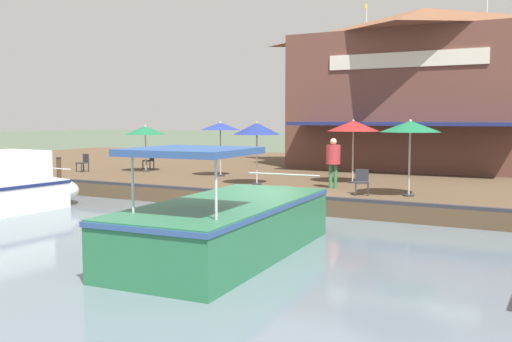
% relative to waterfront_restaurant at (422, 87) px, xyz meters
% --- Properties ---
extents(ground_plane, '(220.00, 220.00, 0.00)m').
position_rel_waterfront_restaurant_xyz_m(ground_plane, '(13.86, -1.80, -4.75)').
color(ground_plane, '#4C5B47').
extents(quay_deck, '(22.00, 56.00, 0.60)m').
position_rel_waterfront_restaurant_xyz_m(quay_deck, '(2.86, -1.80, -4.45)').
color(quay_deck, brown).
rests_on(quay_deck, ground).
extents(quay_edge_fender, '(0.20, 50.40, 0.10)m').
position_rel_waterfront_restaurant_xyz_m(quay_edge_fender, '(13.76, -1.80, -4.10)').
color(quay_edge_fender, '#2D2D33').
rests_on(quay_edge_fender, quay_deck).
extents(waterfront_restaurant, '(9.57, 12.73, 8.76)m').
position_rel_waterfront_restaurant_xyz_m(waterfront_restaurant, '(0.00, 0.00, 0.00)').
color(waterfront_restaurant, brown).
rests_on(waterfront_restaurant, quay_deck).
extents(patio_umbrella_back_row, '(1.92, 1.92, 2.21)m').
position_rel_waterfront_restaurant_xyz_m(patio_umbrella_back_row, '(8.77, -11.11, -2.19)').
color(patio_umbrella_back_row, '#B7B7B7').
rests_on(patio_umbrella_back_row, quay_deck).
extents(patio_umbrella_by_entrance, '(1.95, 1.95, 2.50)m').
position_rel_waterfront_restaurant_xyz_m(patio_umbrella_by_entrance, '(11.75, 2.15, -1.89)').
color(patio_umbrella_by_entrance, '#B7B7B7').
rests_on(patio_umbrella_by_entrance, quay_deck).
extents(patio_umbrella_near_quay_edge, '(2.06, 2.06, 2.50)m').
position_rel_waterfront_restaurant_xyz_m(patio_umbrella_near_quay_edge, '(8.85, -0.73, -1.91)').
color(patio_umbrella_near_quay_edge, '#B7B7B7').
rests_on(patio_umbrella_near_quay_edge, quay_deck).
extents(patio_umbrella_mid_patio_right, '(1.80, 1.80, 2.41)m').
position_rel_waterfront_restaurant_xyz_m(patio_umbrella_mid_patio_right, '(11.14, -3.80, -2.01)').
color(patio_umbrella_mid_patio_right, '#B7B7B7').
rests_on(patio_umbrella_mid_patio_right, quay_deck).
extents(patio_umbrella_far_corner, '(1.74, 1.74, 2.40)m').
position_rel_waterfront_restaurant_xyz_m(patio_umbrella_far_corner, '(9.03, -6.73, -1.97)').
color(patio_umbrella_far_corner, '#B7B7B7').
rests_on(patio_umbrella_far_corner, quay_deck).
extents(cafe_chair_far_corner_seat, '(0.58, 0.58, 0.85)m').
position_rel_waterfront_restaurant_xyz_m(cafe_chair_far_corner_seat, '(7.66, -11.76, -3.68)').
color(cafe_chair_far_corner_seat, '#2D2D33').
rests_on(cafe_chair_far_corner_seat, quay_deck).
extents(cafe_chair_under_first_umbrella, '(0.56, 0.56, 0.85)m').
position_rel_waterfront_restaurant_xyz_m(cafe_chair_under_first_umbrella, '(12.14, 0.69, -3.68)').
color(cafe_chair_under_first_umbrella, '#2D2D33').
rests_on(cafe_chair_under_first_umbrella, quay_deck).
extents(cafe_chair_mid_patio, '(0.51, 0.51, 0.85)m').
position_rel_waterfront_restaurant_xyz_m(cafe_chair_mid_patio, '(10.26, -13.67, -3.68)').
color(cafe_chair_mid_patio, '#2D2D33').
rests_on(cafe_chair_mid_patio, quay_deck).
extents(person_at_quay_edge, '(0.51, 0.51, 1.82)m').
position_rel_waterfront_restaurant_xyz_m(person_at_quay_edge, '(10.86, -0.80, -3.00)').
color(person_at_quay_edge, '#337547').
rests_on(person_at_quay_edge, quay_deck).
extents(motorboat_second_along, '(7.63, 3.05, 2.47)m').
position_rel_waterfront_restaurant_xyz_m(motorboat_second_along, '(18.94, -0.11, -4.00)').
color(motorboat_second_along, '#287047').
rests_on(motorboat_second_along, river_water).
extents(mooring_post, '(0.22, 0.22, 0.95)m').
position_rel_waterfront_restaurant_xyz_m(mooring_post, '(13.51, -11.82, -3.67)').
color(mooring_post, '#473323').
rests_on(mooring_post, quay_deck).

